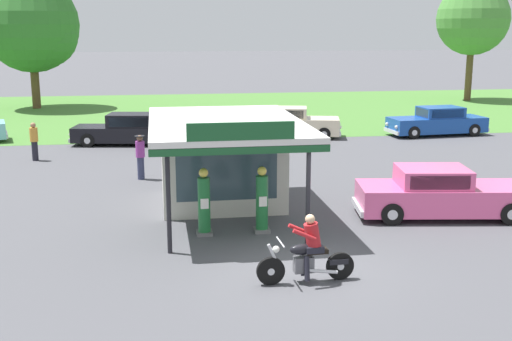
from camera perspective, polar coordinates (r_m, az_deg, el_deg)
ground_plane at (r=15.53m, az=3.94°, el=-8.54°), size 300.00×300.00×0.00m
grass_verge_strip at (r=44.59m, az=-4.67°, el=5.30°), size 120.00×24.00×0.01m
service_station_kiosk at (r=20.34m, az=-3.07°, el=1.49°), size 4.48×7.13×3.37m
gas_pump_nearside at (r=17.59m, az=-4.65°, el=-3.06°), size 0.44×0.44×1.89m
gas_pump_offside at (r=17.78m, az=0.53°, el=-2.87°), size 0.44×0.44×1.88m
motorcycle_with_rider at (r=14.43m, az=4.63°, el=-7.46°), size 2.25×0.70×1.58m
featured_classic_sedan at (r=20.08m, az=16.22°, el=-2.06°), size 5.47×2.57×1.52m
parked_car_back_row_centre_left at (r=35.60m, az=15.86°, el=4.17°), size 5.46×2.19×1.52m
parked_car_back_row_centre_right at (r=33.61m, az=3.18°, el=4.20°), size 5.28×2.82×1.57m
parked_car_back_row_left at (r=32.09m, az=-11.28°, el=3.52°), size 5.65×2.60×1.52m
bystander_admiring_sedan at (r=24.43m, az=-10.28°, el=1.31°), size 0.37×0.37×1.69m
bystander_standing_back_lot at (r=28.68m, az=-5.35°, el=3.17°), size 0.38×0.38×1.74m
bystander_chatting_near_pumps at (r=29.12m, az=-19.18°, el=2.53°), size 0.34×0.34×1.66m
tree_oak_far_left at (r=48.28m, az=-19.17°, el=11.99°), size 6.66×6.66×9.19m
tree_oak_centre at (r=53.73m, az=18.73°, el=12.53°), size 5.58×5.58×9.12m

